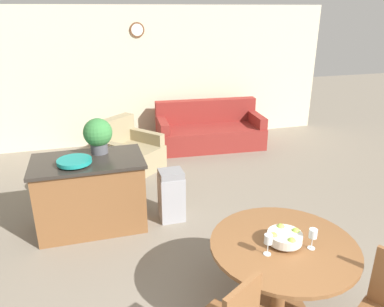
# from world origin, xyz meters

# --- Properties ---
(wall_back) EXTENTS (8.00, 0.09, 2.70)m
(wall_back) POSITION_xyz_m (0.00, 6.12, 1.35)
(wall_back) COLOR beige
(wall_back) RESTS_ON ground_plane
(dining_table) EXTENTS (1.28, 1.28, 0.74)m
(dining_table) POSITION_xyz_m (0.46, 0.98, 0.57)
(dining_table) COLOR brown
(dining_table) RESTS_ON ground_plane
(fruit_bowl) EXTENTS (0.30, 0.30, 0.13)m
(fruit_bowl) POSITION_xyz_m (0.46, 0.98, 0.81)
(fruit_bowl) COLOR silver
(fruit_bowl) RESTS_ON dining_table
(wine_glass_left) EXTENTS (0.07, 0.07, 0.19)m
(wine_glass_left) POSITION_xyz_m (0.25, 0.89, 0.88)
(wine_glass_left) COLOR silver
(wine_glass_left) RESTS_ON dining_table
(wine_glass_right) EXTENTS (0.07, 0.07, 0.19)m
(wine_glass_right) POSITION_xyz_m (0.65, 0.86, 0.88)
(wine_glass_right) COLOR silver
(wine_glass_right) RESTS_ON dining_table
(kitchen_island) EXTENTS (1.35, 0.80, 0.92)m
(kitchen_island) POSITION_xyz_m (-1.12, 2.97, 0.46)
(kitchen_island) COLOR brown
(kitchen_island) RESTS_ON ground_plane
(teal_bowl) EXTENTS (0.40, 0.40, 0.07)m
(teal_bowl) POSITION_xyz_m (-1.26, 2.84, 0.97)
(teal_bowl) COLOR teal
(teal_bowl) RESTS_ON kitchen_island
(potted_plant) EXTENTS (0.36, 0.36, 0.45)m
(potted_plant) POSITION_xyz_m (-0.96, 3.16, 1.17)
(potted_plant) COLOR #4C4C51
(potted_plant) RESTS_ON kitchen_island
(trash_bin) EXTENTS (0.32, 0.28, 0.70)m
(trash_bin) POSITION_xyz_m (-0.11, 2.85, 0.35)
(trash_bin) COLOR #9E9EA3
(trash_bin) RESTS_ON ground_plane
(couch) EXTENTS (2.15, 1.08, 0.89)m
(couch) POSITION_xyz_m (1.28, 5.42, 0.30)
(couch) COLOR maroon
(couch) RESTS_ON ground_plane
(armchair) EXTENTS (1.30, 1.30, 0.86)m
(armchair) POSITION_xyz_m (-0.47, 4.69, 0.29)
(armchair) COLOR #998966
(armchair) RESTS_ON ground_plane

